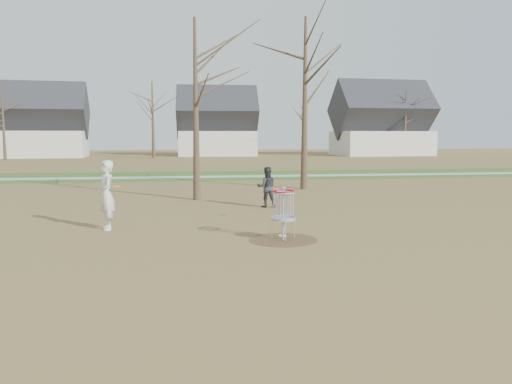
{
  "coord_description": "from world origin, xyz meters",
  "views": [
    {
      "loc": [
        -2.56,
        -12.57,
        2.73
      ],
      "look_at": [
        -0.5,
        1.5,
        1.1
      ],
      "focal_mm": 35.0,
      "sensor_mm": 36.0,
      "label": 1
    }
  ],
  "objects_px": {
    "player_standing": "(106,195)",
    "disc_grounded": "(282,236)",
    "disc_golf_basket": "(283,205)",
    "player_throwing": "(267,187)"
  },
  "relations": [
    {
      "from": "player_throwing",
      "to": "disc_grounded",
      "type": "bearing_deg",
      "value": 86.63
    },
    {
      "from": "player_standing",
      "to": "disc_golf_basket",
      "type": "height_order",
      "value": "player_standing"
    },
    {
      "from": "player_standing",
      "to": "player_throwing",
      "type": "relative_size",
      "value": 1.31
    },
    {
      "from": "player_standing",
      "to": "disc_golf_basket",
      "type": "xyz_separation_m",
      "value": [
        4.76,
        -2.16,
        -0.09
      ]
    },
    {
      "from": "disc_golf_basket",
      "to": "disc_grounded",
      "type": "bearing_deg",
      "value": 81.77
    },
    {
      "from": "player_standing",
      "to": "disc_grounded",
      "type": "relative_size",
      "value": 9.12
    },
    {
      "from": "player_standing",
      "to": "disc_grounded",
      "type": "xyz_separation_m",
      "value": [
        4.83,
        -1.7,
        -0.98
      ]
    },
    {
      "from": "player_standing",
      "to": "disc_grounded",
      "type": "bearing_deg",
      "value": 53.48
    },
    {
      "from": "disc_grounded",
      "to": "disc_golf_basket",
      "type": "relative_size",
      "value": 0.16
    },
    {
      "from": "player_throwing",
      "to": "disc_golf_basket",
      "type": "xyz_separation_m",
      "value": [
        -0.56,
        -5.95,
        0.15
      ]
    }
  ]
}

